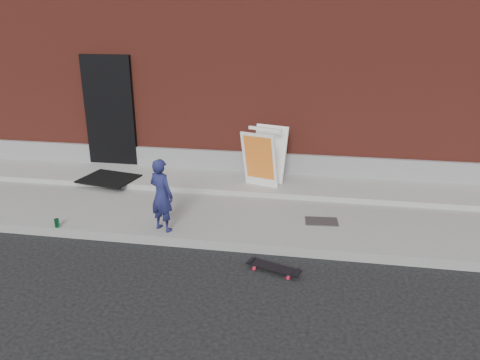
% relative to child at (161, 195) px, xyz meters
% --- Properties ---
extents(ground, '(80.00, 80.00, 0.00)m').
position_rel_child_xyz_m(ground, '(0.61, -0.25, -0.72)').
color(ground, black).
rests_on(ground, ground).
extents(sidewalk, '(20.00, 3.00, 0.15)m').
position_rel_child_xyz_m(sidewalk, '(0.61, 1.25, -0.65)').
color(sidewalk, gray).
rests_on(sidewalk, ground).
extents(apron, '(20.00, 1.20, 0.10)m').
position_rel_child_xyz_m(apron, '(0.61, 2.15, -0.52)').
color(apron, gray).
rests_on(apron, sidewalk).
extents(building, '(20.00, 8.10, 5.00)m').
position_rel_child_xyz_m(building, '(0.61, 6.74, 1.78)').
color(building, maroon).
rests_on(building, ground).
extents(child, '(0.49, 0.42, 1.14)m').
position_rel_child_xyz_m(child, '(0.00, 0.00, 0.00)').
color(child, '#1B1E4D').
rests_on(child, sidewalk).
extents(skateboard, '(0.75, 0.42, 0.08)m').
position_rel_child_xyz_m(skateboard, '(1.78, -0.71, -0.65)').
color(skateboard, red).
rests_on(skateboard, ground).
extents(pizza_sign, '(0.84, 0.92, 1.08)m').
position_rel_child_xyz_m(pizza_sign, '(1.31, 2.01, 0.07)').
color(pizza_sign, white).
rests_on(pizza_sign, apron).
extents(soda_can, '(0.08, 0.08, 0.14)m').
position_rel_child_xyz_m(soda_can, '(-1.66, -0.20, -0.50)').
color(soda_can, '#187B40').
rests_on(soda_can, sidewalk).
extents(doormat, '(1.14, 0.99, 0.03)m').
position_rel_child_xyz_m(doormat, '(-1.69, 1.75, -0.46)').
color(doormat, black).
rests_on(doormat, apron).
extents(utility_plate, '(0.54, 0.37, 0.02)m').
position_rel_child_xyz_m(utility_plate, '(2.41, 0.69, -0.56)').
color(utility_plate, '#4D4E52').
rests_on(utility_plate, sidewalk).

